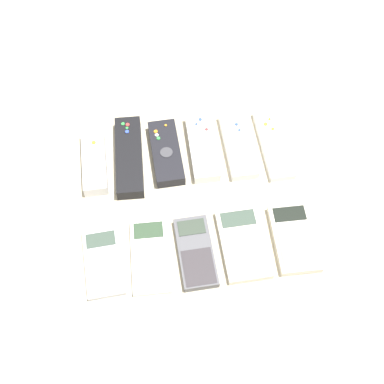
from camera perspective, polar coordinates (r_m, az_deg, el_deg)
name	(u,v)px	position (r m, az deg, el deg)	size (l,w,h in m)	color
ground_plane	(193,204)	(1.09, 0.14, -1.30)	(3.00, 3.00, 0.00)	#B2A88E
remote_0	(94,162)	(1.15, -10.38, 3.14)	(0.05, 0.15, 0.03)	silver
remote_1	(129,157)	(1.15, -6.73, 3.76)	(0.06, 0.20, 0.03)	black
remote_2	(166,153)	(1.15, -2.78, 4.21)	(0.06, 0.16, 0.03)	black
remote_3	(202,147)	(1.16, 1.10, 4.80)	(0.06, 0.17, 0.03)	white
remote_4	(238,145)	(1.17, 4.94, 4.98)	(0.06, 0.17, 0.02)	white
remote_5	(273,144)	(1.18, 8.67, 5.06)	(0.06, 0.18, 0.02)	white
calculator_0	(103,263)	(1.04, -9.43, -7.45)	(0.08, 0.14, 0.01)	#B2B2B7
calculator_1	(150,256)	(1.04, -4.49, -6.80)	(0.08, 0.16, 0.01)	silver
calculator_2	(196,252)	(1.03, 0.39, -6.44)	(0.07, 0.15, 0.02)	#4C4C51
calculator_3	(243,244)	(1.05, 5.48, -5.53)	(0.09, 0.16, 0.02)	beige
calculator_4	(294,238)	(1.07, 10.84, -4.87)	(0.08, 0.15, 0.02)	beige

